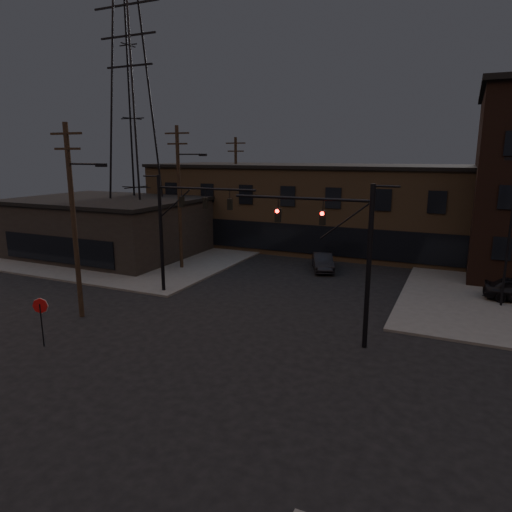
# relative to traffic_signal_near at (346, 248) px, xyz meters

# --- Properties ---
(ground) EXTENTS (140.00, 140.00, 0.00)m
(ground) POSITION_rel_traffic_signal_near_xyz_m (-5.36, -4.50, -4.93)
(ground) COLOR black
(ground) RESTS_ON ground
(sidewalk_nw) EXTENTS (30.00, 30.00, 0.15)m
(sidewalk_nw) POSITION_rel_traffic_signal_near_xyz_m (-27.36, 17.50, -4.86)
(sidewalk_nw) COLOR #474744
(sidewalk_nw) RESTS_ON ground
(building_row) EXTENTS (40.00, 12.00, 8.00)m
(building_row) POSITION_rel_traffic_signal_near_xyz_m (-5.36, 23.50, -0.93)
(building_row) COLOR brown
(building_row) RESTS_ON ground
(building_left) EXTENTS (16.00, 12.00, 5.00)m
(building_left) POSITION_rel_traffic_signal_near_xyz_m (-25.36, 11.50, -2.43)
(building_left) COLOR black
(building_left) RESTS_ON ground
(traffic_signal_near) EXTENTS (7.12, 0.24, 8.00)m
(traffic_signal_near) POSITION_rel_traffic_signal_near_xyz_m (0.00, 0.00, 0.00)
(traffic_signal_near) COLOR black
(traffic_signal_near) RESTS_ON ground
(traffic_signal_far) EXTENTS (7.12, 0.24, 8.00)m
(traffic_signal_far) POSITION_rel_traffic_signal_near_xyz_m (-12.07, 3.50, 0.08)
(traffic_signal_far) COLOR black
(traffic_signal_far) RESTS_ON ground
(stop_sign) EXTENTS (0.72, 0.33, 2.48)m
(stop_sign) POSITION_rel_traffic_signal_near_xyz_m (-13.36, -6.49, -3.09)
(stop_sign) COLOR black
(stop_sign) RESTS_ON ground
(utility_pole_near) EXTENTS (3.70, 0.28, 11.00)m
(utility_pole_near) POSITION_rel_traffic_signal_near_xyz_m (-14.79, -2.50, 0.94)
(utility_pole_near) COLOR black
(utility_pole_near) RESTS_ON ground
(utility_pole_mid) EXTENTS (3.70, 0.28, 11.50)m
(utility_pole_mid) POSITION_rel_traffic_signal_near_xyz_m (-15.79, 9.50, 1.19)
(utility_pole_mid) COLOR black
(utility_pole_mid) RESTS_ON ground
(utility_pole_far) EXTENTS (2.20, 0.28, 11.00)m
(utility_pole_far) POSITION_rel_traffic_signal_near_xyz_m (-16.86, 21.50, 0.85)
(utility_pole_far) COLOR black
(utility_pole_far) RESTS_ON ground
(transmission_tower) EXTENTS (7.00, 7.00, 25.00)m
(transmission_tower) POSITION_rel_traffic_signal_near_xyz_m (-23.36, 13.50, 7.57)
(transmission_tower) COLOR black
(transmission_tower) RESTS_ON ground
(lot_light_a) EXTENTS (1.50, 0.28, 9.14)m
(lot_light_a) POSITION_rel_traffic_signal_near_xyz_m (7.64, 9.50, 0.58)
(lot_light_a) COLOR black
(lot_light_a) RESTS_ON ground
(car_crossing) EXTENTS (3.01, 4.55, 1.42)m
(car_crossing) POSITION_rel_traffic_signal_near_xyz_m (-5.11, 13.93, -4.22)
(car_crossing) COLOR black
(car_crossing) RESTS_ON ground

